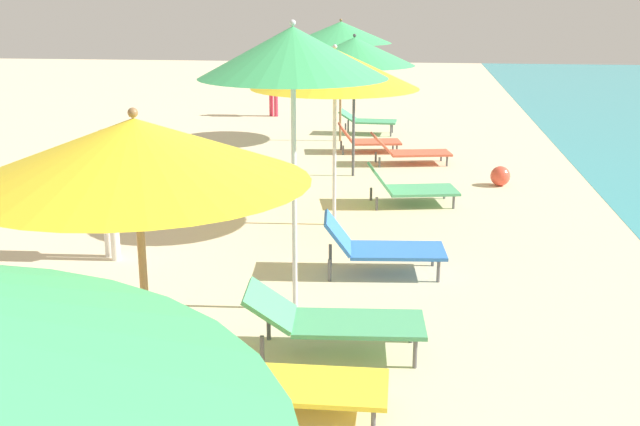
{
  "coord_description": "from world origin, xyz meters",
  "views": [
    {
      "loc": [
        0.67,
        2.51,
        3.12
      ],
      "look_at": [
        -0.15,
        9.25,
        1.21
      ],
      "focal_mm": 43.87,
      "sensor_mm": 36.0,
      "label": 1
    }
  ],
  "objects_px": {
    "lounger_fourth_inland": "(332,319)",
    "lounger_fifth_shoreside": "(409,187)",
    "lounger_farthest_inland": "(367,140)",
    "beach_ball": "(500,176)",
    "umbrella_fourth": "(293,53)",
    "cooler_box": "(282,185)",
    "umbrella_fifth": "(335,69)",
    "lounger_sixth_shoreside": "(409,151)",
    "lounger_fourth_shoreside": "(380,246)",
    "lounger_farthest_shoreside": "(367,120)",
    "umbrella_sixth": "(354,52)",
    "person_walking_near": "(273,80)",
    "umbrella_farthest": "(341,32)",
    "lounger_third_shoreside": "(294,380)",
    "person_walking_far": "(108,181)",
    "umbrella_third": "(135,151)"
  },
  "relations": [
    {
      "from": "lounger_farthest_shoreside",
      "to": "umbrella_fifth",
      "type": "bearing_deg",
      "value": -87.86
    },
    {
      "from": "umbrella_fifth",
      "to": "lounger_farthest_shoreside",
      "type": "bearing_deg",
      "value": 90.07
    },
    {
      "from": "person_walking_near",
      "to": "cooler_box",
      "type": "bearing_deg",
      "value": 43.84
    },
    {
      "from": "lounger_fifth_shoreside",
      "to": "lounger_sixth_shoreside",
      "type": "relative_size",
      "value": 0.92
    },
    {
      "from": "umbrella_fifth",
      "to": "lounger_fifth_shoreside",
      "type": "bearing_deg",
      "value": 49.89
    },
    {
      "from": "lounger_fourth_inland",
      "to": "person_walking_near",
      "type": "relative_size",
      "value": 1.05
    },
    {
      "from": "lounger_sixth_shoreside",
      "to": "beach_ball",
      "type": "bearing_deg",
      "value": -56.13
    },
    {
      "from": "lounger_fifth_shoreside",
      "to": "cooler_box",
      "type": "height_order",
      "value": "lounger_fifth_shoreside"
    },
    {
      "from": "umbrella_fifth",
      "to": "umbrella_sixth",
      "type": "distance_m",
      "value": 3.08
    },
    {
      "from": "umbrella_third",
      "to": "person_walking_far",
      "type": "bearing_deg",
      "value": 114.58
    },
    {
      "from": "lounger_farthest_shoreside",
      "to": "lounger_farthest_inland",
      "type": "xyz_separation_m",
      "value": [
        0.13,
        -2.14,
        -0.06
      ]
    },
    {
      "from": "lounger_fourth_shoreside",
      "to": "beach_ball",
      "type": "bearing_deg",
      "value": 62.82
    },
    {
      "from": "umbrella_fourth",
      "to": "umbrella_sixth",
      "type": "bearing_deg",
      "value": 89.07
    },
    {
      "from": "lounger_fifth_shoreside",
      "to": "person_walking_near",
      "type": "xyz_separation_m",
      "value": [
        -3.66,
        8.64,
        0.67
      ]
    },
    {
      "from": "lounger_farthest_inland",
      "to": "beach_ball",
      "type": "relative_size",
      "value": 4.05
    },
    {
      "from": "lounger_fourth_shoreside",
      "to": "lounger_fourth_inland",
      "type": "xyz_separation_m",
      "value": [
        -0.32,
        -2.14,
        -0.0
      ]
    },
    {
      "from": "lounger_third_shoreside",
      "to": "lounger_farthest_inland",
      "type": "xyz_separation_m",
      "value": [
        -0.09,
        10.33,
        0.01
      ]
    },
    {
      "from": "lounger_farthest_inland",
      "to": "beach_ball",
      "type": "xyz_separation_m",
      "value": [
        2.42,
        -2.63,
        -0.09
      ]
    },
    {
      "from": "lounger_fourth_inland",
      "to": "lounger_fifth_shoreside",
      "type": "relative_size",
      "value": 1.13
    },
    {
      "from": "lounger_fifth_shoreside",
      "to": "beach_ball",
      "type": "height_order",
      "value": "lounger_fifth_shoreside"
    },
    {
      "from": "lounger_farthest_inland",
      "to": "cooler_box",
      "type": "relative_size",
      "value": 2.48
    },
    {
      "from": "lounger_farthest_inland",
      "to": "beach_ball",
      "type": "distance_m",
      "value": 3.57
    },
    {
      "from": "lounger_fourth_inland",
      "to": "lounger_fifth_shoreside",
      "type": "height_order",
      "value": "lounger_fifth_shoreside"
    },
    {
      "from": "beach_ball",
      "to": "person_walking_near",
      "type": "bearing_deg",
      "value": 125.6
    },
    {
      "from": "umbrella_fifth",
      "to": "lounger_farthest_shoreside",
      "type": "xyz_separation_m",
      "value": [
        -0.01,
        7.4,
        -1.84
      ]
    },
    {
      "from": "umbrella_fourth",
      "to": "cooler_box",
      "type": "bearing_deg",
      "value": 101.25
    },
    {
      "from": "lounger_sixth_shoreside",
      "to": "lounger_farthest_shoreside",
      "type": "bearing_deg",
      "value": 95.77
    },
    {
      "from": "umbrella_fifth",
      "to": "umbrella_farthest",
      "type": "bearing_deg",
      "value": 94.79
    },
    {
      "from": "lounger_third_shoreside",
      "to": "lounger_fifth_shoreside",
      "type": "relative_size",
      "value": 0.98
    },
    {
      "from": "lounger_fifth_shoreside",
      "to": "umbrella_farthest",
      "type": "relative_size",
      "value": 0.55
    },
    {
      "from": "lounger_fourth_inland",
      "to": "umbrella_third",
      "type": "bearing_deg",
      "value": -118.62
    },
    {
      "from": "umbrella_fourth",
      "to": "lounger_farthest_shoreside",
      "type": "distance_m",
      "value": 10.71
    },
    {
      "from": "lounger_third_shoreside",
      "to": "umbrella_sixth",
      "type": "bearing_deg",
      "value": 90.55
    },
    {
      "from": "lounger_third_shoreside",
      "to": "beach_ball",
      "type": "height_order",
      "value": "lounger_third_shoreside"
    },
    {
      "from": "cooler_box",
      "to": "lounger_sixth_shoreside",
      "type": "bearing_deg",
      "value": 51.83
    },
    {
      "from": "lounger_fourth_shoreside",
      "to": "cooler_box",
      "type": "height_order",
      "value": "lounger_fourth_shoreside"
    },
    {
      "from": "lounger_fourth_shoreside",
      "to": "lounger_farthest_shoreside",
      "type": "distance_m",
      "value": 9.34
    },
    {
      "from": "lounger_fourth_shoreside",
      "to": "lounger_farthest_shoreside",
      "type": "relative_size",
      "value": 1.09
    },
    {
      "from": "lounger_third_shoreside",
      "to": "umbrella_farthest",
      "type": "relative_size",
      "value": 0.54
    },
    {
      "from": "lounger_fifth_shoreside",
      "to": "person_walking_far",
      "type": "relative_size",
      "value": 0.91
    },
    {
      "from": "lounger_sixth_shoreside",
      "to": "lounger_third_shoreside",
      "type": "bearing_deg",
      "value": -106.06
    },
    {
      "from": "umbrella_farthest",
      "to": "umbrella_fifth",
      "type": "bearing_deg",
      "value": -85.21
    },
    {
      "from": "umbrella_fifth",
      "to": "lounger_sixth_shoreside",
      "type": "distance_m",
      "value": 4.7
    },
    {
      "from": "umbrella_fourth",
      "to": "cooler_box",
      "type": "relative_size",
      "value": 5.33
    },
    {
      "from": "lounger_fourth_inland",
      "to": "lounger_farthest_shoreside",
      "type": "bearing_deg",
      "value": 87.71
    },
    {
      "from": "umbrella_fifth",
      "to": "umbrella_fourth",
      "type": "bearing_deg",
      "value": -91.54
    },
    {
      "from": "lounger_fourth_inland",
      "to": "lounger_sixth_shoreside",
      "type": "bearing_deg",
      "value": 81.64
    },
    {
      "from": "umbrella_farthest",
      "to": "beach_ball",
      "type": "distance_m",
      "value": 5.37
    },
    {
      "from": "lounger_fifth_shoreside",
      "to": "lounger_sixth_shoreside",
      "type": "height_order",
      "value": "lounger_fifth_shoreside"
    },
    {
      "from": "lounger_fifth_shoreside",
      "to": "person_walking_far",
      "type": "distance_m",
      "value": 4.7
    }
  ]
}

